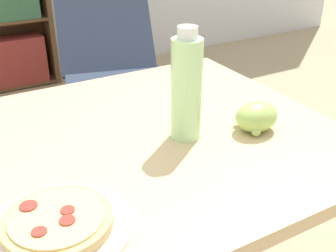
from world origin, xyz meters
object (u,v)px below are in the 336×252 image
Objects in this scene: pizza_on_plate at (58,224)px; drink_bottle at (186,88)px; lounge_chair_far at (112,82)px; grape_bunch at (257,117)px.

drink_bottle is at bearing 25.95° from pizza_on_plate.
lounge_chair_far is (0.81, 1.77, -0.50)m from pizza_on_plate.
pizza_on_plate is 2.27× the size of grape_bunch.
grape_bunch is at bearing -19.03° from drink_bottle.
grape_bunch is 1.74m from lounge_chair_far.
lounge_chair_far is at bearing 74.57° from drink_bottle.
pizza_on_plate is 0.29× the size of lounge_chair_far.
pizza_on_plate is at bearing -99.12° from lounge_chair_far.
lounge_chair_far is at bearing 65.32° from pizza_on_plate.
grape_bunch reaches higher than pizza_on_plate.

